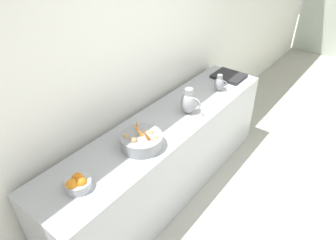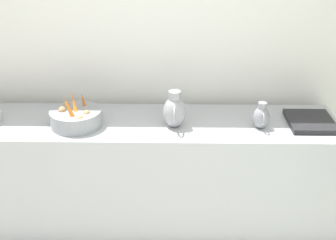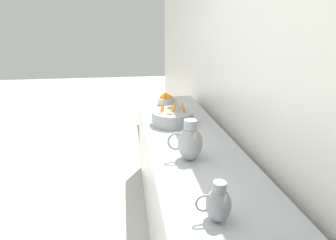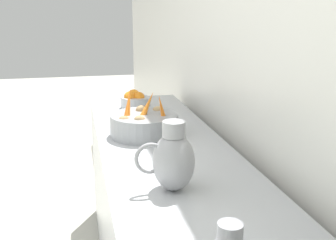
% 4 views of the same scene
% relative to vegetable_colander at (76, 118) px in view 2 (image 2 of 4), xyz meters
% --- Properties ---
extents(tile_wall_left, '(0.10, 8.87, 3.00)m').
position_rel_vegetable_colander_xyz_m(tile_wall_left, '(-0.48, 0.92, 0.56)').
color(tile_wall_left, white).
rests_on(tile_wall_left, ground_plane).
extents(prep_counter, '(0.60, 2.72, 0.88)m').
position_rel_vegetable_colander_xyz_m(prep_counter, '(-0.07, 0.42, -0.50)').
color(prep_counter, '#ADAFB5').
rests_on(prep_counter, ground_plane).
extents(vegetable_colander, '(0.34, 0.34, 0.24)m').
position_rel_vegetable_colander_xyz_m(vegetable_colander, '(0.00, 0.00, 0.00)').
color(vegetable_colander, gray).
rests_on(vegetable_colander, prep_counter).
extents(metal_pitcher_tall, '(0.21, 0.15, 0.25)m').
position_rel_vegetable_colander_xyz_m(metal_pitcher_tall, '(0.01, 0.66, 0.06)').
color(metal_pitcher_tall, '#939399').
rests_on(metal_pitcher_tall, prep_counter).
extents(metal_pitcher_short, '(0.15, 0.11, 0.18)m').
position_rel_vegetable_colander_xyz_m(metal_pitcher_short, '(0.01, 1.23, 0.02)').
color(metal_pitcher_short, gray).
rests_on(metal_pitcher_short, prep_counter).
extents(counter_sink_basin, '(0.34, 0.30, 0.04)m').
position_rel_vegetable_colander_xyz_m(counter_sink_basin, '(-0.05, 1.58, -0.04)').
color(counter_sink_basin, '#232326').
rests_on(counter_sink_basin, prep_counter).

